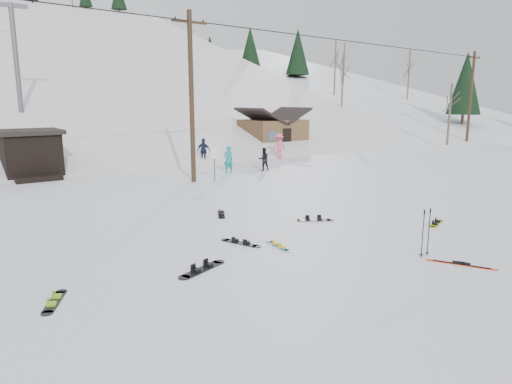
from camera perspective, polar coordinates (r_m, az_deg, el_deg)
ground at (r=13.34m, az=12.84°, el=-8.39°), size 200.00×200.00×0.00m
ski_slope at (r=66.12m, az=-25.67°, el=-4.06°), size 60.00×85.24×65.97m
ridge_right at (r=76.75m, az=4.07°, el=-0.12°), size 45.66×93.98×54.59m
treeline_right at (r=67.94m, az=7.16°, el=7.67°), size 20.00×60.00×10.00m
utility_pole at (r=25.08m, az=-8.07°, el=11.88°), size 2.00×0.26×9.00m
utility_pole_right at (r=50.26m, az=25.25°, el=10.69°), size 2.00×0.26×9.00m
trail_sign at (r=25.44m, az=-5.21°, el=4.25°), size 0.50×0.09×1.85m
lift_hut at (r=29.77m, az=-26.31°, el=4.34°), size 3.40×4.10×2.75m
lift_tower_near at (r=38.86m, az=-27.87°, el=15.24°), size 2.20×0.36×8.00m
cabin at (r=40.62m, az=2.11°, el=7.30°), size 5.39×4.40×3.77m
hero_snowboard at (r=14.22m, az=2.88°, el=-6.75°), size 0.31×1.28×0.09m
hero_skis at (r=13.89m, az=24.28°, el=-8.24°), size 0.94×1.63×0.09m
ski_poles at (r=14.07m, az=20.47°, el=-4.73°), size 0.39×0.10×1.40m
board_scatter_a at (r=12.44m, az=-6.74°, el=-9.52°), size 1.62×0.80×0.12m
board_scatter_b at (r=14.52m, az=-1.92°, el=-6.34°), size 0.73×1.40×0.10m
board_scatter_c at (r=11.47m, az=-23.89°, el=-12.39°), size 0.77×1.26×0.10m
board_scatter_d at (r=17.32m, az=7.20°, el=-3.46°), size 1.34×0.96×0.11m
board_scatter_e at (r=17.96m, az=21.60°, el=-3.66°), size 1.31×0.64×0.10m
board_scatter_f at (r=18.07m, az=-4.35°, el=-2.77°), size 0.81×1.27×0.10m
skier_teal at (r=28.09m, az=-3.48°, el=4.07°), size 0.66×0.48×1.68m
skier_dark at (r=29.09m, az=0.96°, el=4.12°), size 0.85×0.75×1.46m
skier_pink at (r=35.08m, az=2.89°, el=5.76°), size 1.29×0.82×1.91m
skier_navy at (r=32.69m, az=-6.55°, el=5.15°), size 0.95×1.09×1.77m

